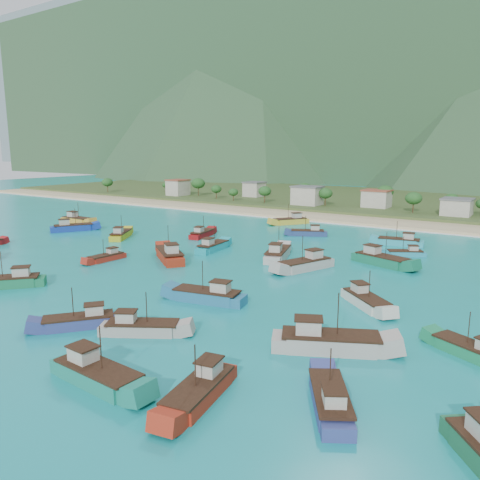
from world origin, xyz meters
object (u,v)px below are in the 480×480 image
Objects in this scene: boat_5 at (330,402)px; boat_20 at (473,352)px; boat_27 at (97,376)px; boat_8 at (400,242)px; boat_6 at (170,256)px; boat_12 at (328,343)px; boat_31 at (141,329)px; boat_14 at (80,322)px; boat_30 at (308,233)px; boat_32 at (202,234)px; boat_1 at (306,265)px; boat_4 at (77,221)px; boat_28 at (213,247)px; boat_2 at (200,392)px; boat_9 at (121,235)px; boat_15 at (73,228)px; boat_10 at (291,221)px; boat_18 at (9,282)px; boat_13 at (406,254)px; boat_16 at (278,254)px; boat_22 at (366,301)px; boat_25 at (107,258)px; boat_7 at (208,297)px; boat_29 at (381,260)px.

boat_5 reaches higher than boat_20.
boat_5 is at bearing 115.14° from boat_27.
boat_6 is at bearing 130.64° from boat_8.
boat_31 is at bearing -95.08° from boat_12.
boat_12 is 1.34× the size of boat_14.
boat_32 is (-22.33, -17.06, 0.03)m from boat_30.
boat_1 reaches higher than boat_4.
boat_2 is at bearing -60.70° from boat_28.
boat_9 is 0.93× the size of boat_15.
boat_10 is 1.17× the size of boat_20.
boat_13 is at bearing -87.36° from boat_18.
boat_8 is at bearing 40.93° from boat_16.
boat_27 is at bearing 20.98° from boat_22.
boat_1 is 40.73m from boat_25.
boat_8 is 84.07m from boat_18.
boat_12 is 1.13× the size of boat_27.
boat_12 is at bearing 166.64° from boat_25.
boat_7 is 75.58m from boat_15.
boat_16 reaches higher than boat_29.
boat_31 is at bearing 139.78° from boat_20.
boat_29 reaches higher than boat_13.
boat_1 reaches higher than boat_18.
boat_6 is 12.75m from boat_28.
boat_5 is at bearing -134.71° from boat_7.
boat_30 is at bearing -110.29° from boat_29.
boat_25 is at bearing 128.70° from boat_30.
boat_20 is (86.30, -27.10, -0.15)m from boat_9.
boat_1 is at bearing -34.98° from boat_32.
boat_4 is 69.64m from boat_18.
boat_4 is 94.99m from boat_29.
boat_1 is 1.06× the size of boat_7.
boat_28 is at bearing -34.37° from boat_14.
boat_12 is 31.35m from boat_14.
boat_18 reaches higher than boat_32.
boat_29 is (-7.70, 43.57, -0.03)m from boat_12.
boat_28 is (1.49, 12.66, -0.25)m from boat_6.
boat_29 is 53.65m from boat_31.
boat_18 is (-35.73, -38.16, -0.09)m from boat_1.
boat_15 is (-62.86, 45.43, 0.18)m from boat_14.
boat_13 is 0.97× the size of boat_25.
boat_8 is 67.56m from boat_25.
boat_32 is (-28.84, 10.87, -0.22)m from boat_16.
boat_1 reaches higher than boat_10.
boat_27 is (-10.13, -3.38, 0.10)m from boat_2.
boat_27 reaches higher than boat_32.
boat_31 reaches higher than boat_5.
boat_27 is (31.50, -99.37, -0.01)m from boat_10.
boat_12 reaches higher than boat_16.
boat_28 is (-43.67, 35.66, -0.20)m from boat_12.
boat_13 is at bearing -171.60° from boat_29.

